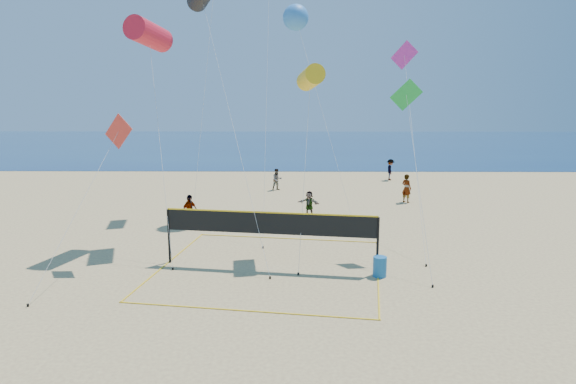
{
  "coord_description": "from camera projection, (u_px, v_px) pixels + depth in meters",
  "views": [
    {
      "loc": [
        0.59,
        -10.0,
        7.17
      ],
      "look_at": [
        0.46,
        2.0,
        4.85
      ],
      "focal_mm": 32.0,
      "sensor_mm": 36.0,
      "label": 1
    }
  ],
  "objects": [
    {
      "name": "ocean",
      "position": [
        289.0,
        145.0,
        72.05
      ],
      "size": [
        140.0,
        50.0,
        0.03
      ],
      "primitive_type": "cube",
      "color": "navy",
      "rests_on": "ground"
    },
    {
      "name": "far_person_0",
      "position": [
        190.0,
        211.0,
        27.81
      ],
      "size": [
        0.95,
        1.1,
        1.77
      ],
      "primitive_type": "imported",
      "rotation": [
        0.0,
        0.0,
        0.95
      ],
      "color": "gray",
      "rests_on": "ground"
    },
    {
      "name": "far_person_1",
      "position": [
        309.0,
        203.0,
        30.4
      ],
      "size": [
        1.42,
        0.97,
        1.47
      ],
      "primitive_type": "imported",
      "rotation": [
        0.0,
        0.0,
        -0.44
      ],
      "color": "gray",
      "rests_on": "ground"
    },
    {
      "name": "far_person_2",
      "position": [
        406.0,
        188.0,
        34.0
      ],
      "size": [
        0.81,
        0.82,
        1.91
      ],
      "primitive_type": "imported",
      "rotation": [
        0.0,
        0.0,
        2.32
      ],
      "color": "gray",
      "rests_on": "ground"
    },
    {
      "name": "far_person_3",
      "position": [
        277.0,
        180.0,
        38.37
      ],
      "size": [
        0.96,
        0.87,
        1.61
      ],
      "primitive_type": "imported",
      "rotation": [
        0.0,
        0.0,
        0.41
      ],
      "color": "gray",
      "rests_on": "ground"
    },
    {
      "name": "far_person_4",
      "position": [
        390.0,
        170.0,
        42.75
      ],
      "size": [
        0.86,
        1.24,
        1.76
      ],
      "primitive_type": "imported",
      "rotation": [
        0.0,
        0.0,
        1.38
      ],
      "color": "gray",
      "rests_on": "ground"
    },
    {
      "name": "trash_barrel",
      "position": [
        380.0,
        267.0,
        20.32
      ],
      "size": [
        0.55,
        0.55,
        0.81
      ],
      "primitive_type": "cylinder",
      "rotation": [
        0.0,
        0.0,
        0.03
      ],
      "color": "#1964A7",
      "rests_on": "ground"
    },
    {
      "name": "volleyball_net",
      "position": [
        270.0,
        230.0,
        21.08
      ],
      "size": [
        10.19,
        10.06,
        2.4
      ],
      "rotation": [
        0.0,
        0.0,
        -0.15
      ],
      "color": "black",
      "rests_on": "ground"
    },
    {
      "name": "kite_0",
      "position": [
        149.0,
        34.0,
        23.66
      ],
      "size": [
        2.64,
        5.94,
        10.57
      ],
      "rotation": [
        0.0,
        0.0,
        -0.25
      ],
      "color": "red",
      "rests_on": "ground"
    },
    {
      "name": "kite_2",
      "position": [
        311.0,
        78.0,
        22.33
      ],
      "size": [
        1.24,
        4.49,
        8.4
      ],
      "rotation": [
        0.0,
        0.0,
        0.18
      ],
      "color": "gold",
      "rests_on": "ground"
    },
    {
      "name": "kite_3",
      "position": [
        114.0,
        140.0,
        21.06
      ],
      "size": [
        2.52,
        5.34,
        6.36
      ],
      "rotation": [
        0.0,
        0.0,
        -0.28
      ],
      "color": "red",
      "rests_on": "ground"
    },
    {
      "name": "kite_4",
      "position": [
        408.0,
        106.0,
        22.25
      ],
      "size": [
        1.37,
        4.92,
        7.79
      ],
      "rotation": [
        0.0,
        0.0,
        -0.12
      ],
      "color": "green",
      "rests_on": "ground"
    },
    {
      "name": "kite_5",
      "position": [
        405.0,
        66.0,
        28.04
      ],
      "size": [
        1.37,
        9.36,
        10.04
      ],
      "rotation": [
        0.0,
        0.0,
        -0.39
      ],
      "color": "#C12DA7",
      "rests_on": "ground"
    },
    {
      "name": "kite_7",
      "position": [
        296.0,
        17.0,
        31.05
      ],
      "size": [
        4.15,
        6.3,
        12.45
      ],
      "rotation": [
        0.0,
        0.0,
        0.17
      ],
      "color": "#3582DB",
      "rests_on": "ground"
    }
  ]
}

